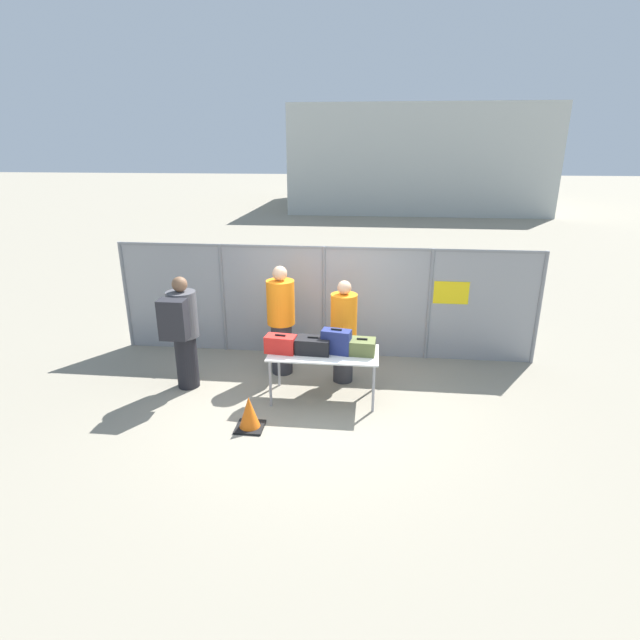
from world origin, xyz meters
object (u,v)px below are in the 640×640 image
(inspection_table, at_px, (324,356))
(security_worker_far, at_px, (281,319))
(suitcase_red, at_px, (281,344))
(security_worker_near, at_px, (344,331))
(traffic_cone, at_px, (249,414))
(traveler_hooded, at_px, (182,329))
(suitcase_navy, at_px, (336,342))
(utility_trailer, at_px, (393,304))
(suitcase_black, at_px, (313,345))
(suitcase_olive, at_px, (362,347))

(inspection_table, distance_m, security_worker_far, 1.18)
(suitcase_red, bearing_deg, security_worker_near, 37.96)
(suitcase_red, distance_m, security_worker_near, 1.13)
(inspection_table, bearing_deg, traffic_cone, -133.31)
(traveler_hooded, bearing_deg, suitcase_navy, -8.07)
(security_worker_near, bearing_deg, traffic_cone, 51.53)
(suitcase_navy, xyz_separation_m, utility_trailer, (0.95, 3.49, -0.49))
(suitcase_black, distance_m, traffic_cone, 1.38)
(security_worker_near, bearing_deg, security_worker_far, -13.50)
(traveler_hooded, xyz_separation_m, traffic_cone, (1.28, -1.07, -0.78))
(suitcase_red, relative_size, suitcase_navy, 1.03)
(traffic_cone, bearing_deg, suitcase_navy, 41.31)
(utility_trailer, height_order, traffic_cone, utility_trailer)
(suitcase_olive, relative_size, security_worker_near, 0.24)
(traffic_cone, bearing_deg, suitcase_black, 50.88)
(inspection_table, height_order, suitcase_black, suitcase_black)
(utility_trailer, bearing_deg, security_worker_far, -125.98)
(suitcase_red, height_order, traveler_hooded, traveler_hooded)
(suitcase_red, bearing_deg, inspection_table, 5.48)
(security_worker_near, bearing_deg, suitcase_navy, 81.56)
(suitcase_red, height_order, suitcase_olive, suitcase_red)
(suitcase_olive, xyz_separation_m, traffic_cone, (-1.48, -0.99, -0.65))
(suitcase_red, xyz_separation_m, security_worker_far, (-0.16, 0.90, 0.07))
(inspection_table, relative_size, security_worker_far, 0.88)
(traveler_hooded, relative_size, security_worker_near, 1.07)
(suitcase_red, distance_m, suitcase_black, 0.48)
(suitcase_navy, xyz_separation_m, security_worker_far, (-0.98, 0.84, 0.02))
(security_worker_near, height_order, traffic_cone, security_worker_near)
(traffic_cone, bearing_deg, security_worker_far, 86.09)
(suitcase_black, bearing_deg, traffic_cone, -129.12)
(inspection_table, relative_size, suitcase_navy, 3.58)
(suitcase_navy, bearing_deg, traveler_hooded, 177.62)
(suitcase_navy, xyz_separation_m, traveler_hooded, (-2.38, 0.10, 0.06))
(traveler_hooded, relative_size, utility_trailer, 0.40)
(inspection_table, distance_m, traffic_cone, 1.42)
(traffic_cone, bearing_deg, traveler_hooded, 140.09)
(inspection_table, relative_size, suitcase_red, 3.46)
(traffic_cone, bearing_deg, security_worker_near, 53.92)
(inspection_table, relative_size, traveler_hooded, 0.90)
(inspection_table, xyz_separation_m, security_worker_far, (-0.79, 0.84, 0.26))
(traffic_cone, bearing_deg, suitcase_olive, 33.72)
(suitcase_navy, height_order, security_worker_far, security_worker_far)
(suitcase_olive, bearing_deg, security_worker_far, 148.75)
(traveler_hooded, height_order, security_worker_near, traveler_hooded)
(suitcase_olive, height_order, utility_trailer, suitcase_olive)
(traveler_hooded, relative_size, security_worker_far, 0.98)
(security_worker_far, height_order, traffic_cone, security_worker_far)
(inspection_table, height_order, security_worker_far, security_worker_far)
(suitcase_olive, distance_m, traffic_cone, 1.89)
(security_worker_near, relative_size, utility_trailer, 0.37)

